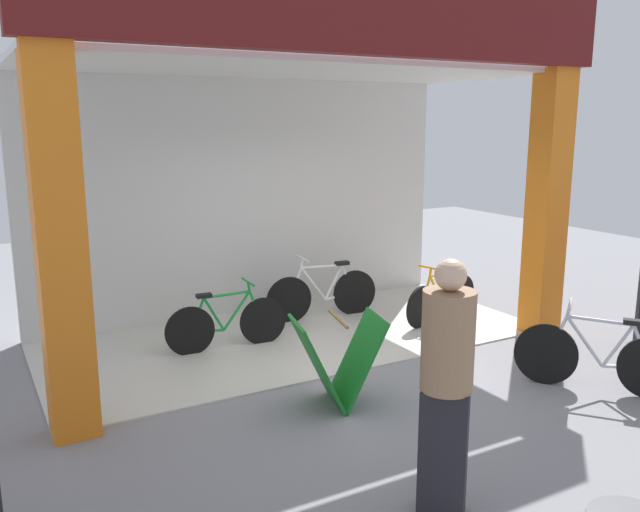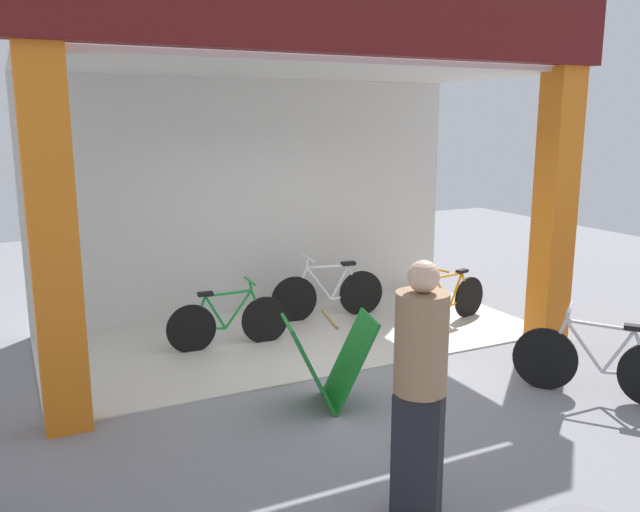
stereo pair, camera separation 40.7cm
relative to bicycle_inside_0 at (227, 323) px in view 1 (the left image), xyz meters
name	(u,v)px [view 1 (the left image)]	position (x,y,z in m)	size (l,w,h in m)	color
ground_plane	(351,373)	(0.88, -1.33, -0.32)	(19.90, 19.90, 0.00)	gray
shop_facade	(290,158)	(0.88, 0.08, 1.88)	(6.15, 3.02, 4.11)	beige
bicycle_inside_0	(227,323)	(0.00, 0.00, 0.00)	(1.46, 0.40, 0.80)	black
bicycle_inside_1	(323,294)	(1.57, 0.52, 0.03)	(1.58, 0.43, 0.87)	black
bicycle_inside_2	(442,299)	(2.89, -0.37, -0.01)	(1.40, 0.45, 0.79)	black
bicycle_parked_0	(598,357)	(2.75, -2.91, 0.03)	(1.01, 1.28, 0.88)	black
sandwich_board_sign	(338,361)	(0.36, -1.92, 0.11)	(0.93, 0.73, 0.87)	#197226
pedestrian_2	(446,387)	(0.08, -3.78, 0.61)	(0.49, 0.49, 1.78)	black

